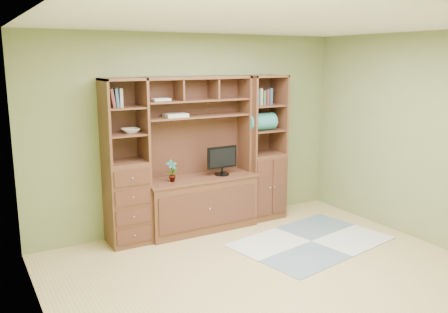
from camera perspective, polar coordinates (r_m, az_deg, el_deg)
room at (r=4.73m, az=6.85°, el=-0.22°), size 4.60×4.10×2.64m
center_hutch at (r=6.23m, az=-2.86°, el=0.14°), size 1.54×0.53×2.05m
left_tower at (r=5.90m, az=-11.74°, el=-0.76°), size 0.50×0.45×2.05m
right_tower at (r=6.78m, az=4.74°, el=1.05°), size 0.55×0.45×2.05m
rug at (r=6.18m, az=10.45°, el=-10.02°), size 2.06×1.56×0.01m
monitor at (r=6.35m, az=-0.23°, el=0.13°), size 0.45×0.21×0.54m
orchid at (r=6.06m, az=-6.29°, el=-1.73°), size 0.15×0.10×0.28m
magazines at (r=6.10m, az=-5.86°, el=4.96°), size 0.29×0.21×0.04m
bowl at (r=5.85m, az=-11.18°, el=3.08°), size 0.22×0.22×0.05m
blanket_teal at (r=6.63m, az=4.39°, el=4.20°), size 0.42×0.24×0.24m
blanket_red at (r=6.84m, az=5.02°, el=4.15°), size 0.32×0.18×0.18m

